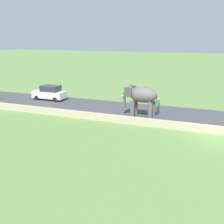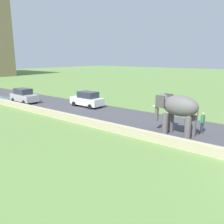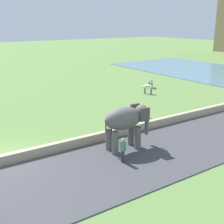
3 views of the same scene
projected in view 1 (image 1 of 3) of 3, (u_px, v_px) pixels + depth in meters
name	position (u px, v px, depth m)	size (l,w,h in m)	color
ground_plane	(219.00, 139.00, 20.62)	(220.00, 220.00, 0.00)	#608442
road_surface	(37.00, 102.00, 32.02)	(7.00, 120.00, 0.06)	#424247
barrier_wall	(31.00, 109.00, 27.84)	(0.40, 110.00, 0.64)	tan
elephant	(141.00, 97.00, 25.62)	(1.61, 3.52, 2.99)	#605B5B
person_beside_elephant	(158.00, 106.00, 26.83)	(0.36, 0.22, 1.63)	#33333D
car_white	(50.00, 93.00, 32.93)	(1.84, 4.02, 1.80)	white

